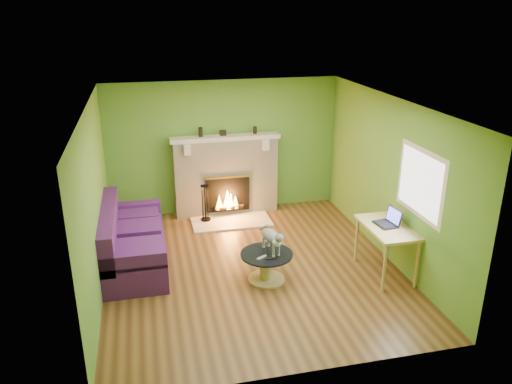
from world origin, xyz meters
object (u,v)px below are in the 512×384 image
at_px(cat, 271,239).
at_px(sofa, 130,242).
at_px(coffee_table, 266,265).
at_px(desk, 387,232).

bearing_deg(cat, sofa, 143.44).
xyz_separation_m(sofa, coffee_table, (1.99, -0.99, -0.12)).
height_order(sofa, coffee_table, sofa).
distance_m(sofa, desk, 4.00).
relative_size(sofa, desk, 1.99).
bearing_deg(desk, sofa, 162.47).
height_order(coffee_table, cat, cat).
bearing_deg(cat, desk, -20.68).
bearing_deg(cat, coffee_table, -160.11).
xyz_separation_m(sofa, desk, (3.81, -1.20, 0.33)).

